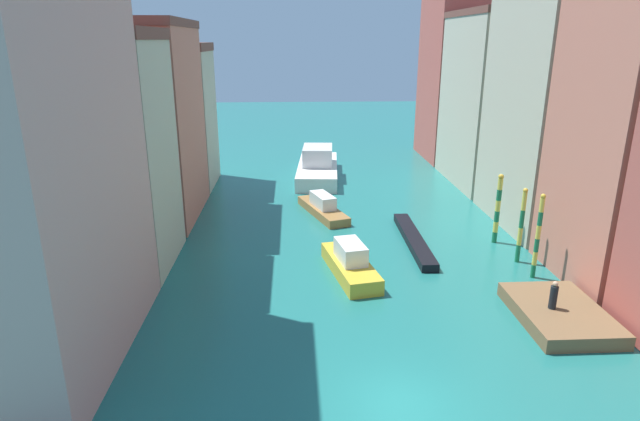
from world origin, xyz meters
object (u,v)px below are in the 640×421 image
(mooring_pole_1, at_px, (521,225))
(mooring_pole_2, at_px, (498,208))
(motorboat_1, at_px, (323,207))
(waterfront_dock, at_px, (559,314))
(person_on_dock, at_px, (554,296))
(vaporetto_white, at_px, (318,167))
(gondola_black, at_px, (414,240))
(motorboat_0, at_px, (350,263))
(mooring_pole_0, at_px, (538,236))

(mooring_pole_1, bearing_deg, mooring_pole_2, 93.37)
(mooring_pole_2, bearing_deg, motorboat_1, 149.75)
(waterfront_dock, distance_m, person_on_dock, 1.11)
(mooring_pole_1, height_order, mooring_pole_2, mooring_pole_2)
(waterfront_dock, height_order, motorboat_1, motorboat_1)
(waterfront_dock, bearing_deg, mooring_pole_2, 86.30)
(vaporetto_white, xyz_separation_m, gondola_black, (5.59, -18.06, -0.82))
(mooring_pole_1, relative_size, mooring_pole_2, 0.99)
(motorboat_1, bearing_deg, person_on_dock, -59.33)
(mooring_pole_1, height_order, motorboat_0, mooring_pole_1)
(mooring_pole_0, distance_m, mooring_pole_1, 2.24)
(mooring_pole_0, height_order, mooring_pole_1, mooring_pole_0)
(mooring_pole_0, xyz_separation_m, motorboat_0, (-10.45, 0.93, -1.85))
(waterfront_dock, distance_m, vaporetto_white, 30.39)
(vaporetto_white, height_order, gondola_black, vaporetto_white)
(person_on_dock, xyz_separation_m, motorboat_0, (-9.13, 5.86, -0.66))
(mooring_pole_2, distance_m, motorboat_0, 11.38)
(vaporetto_white, bearing_deg, mooring_pole_1, -62.30)
(waterfront_dock, height_order, vaporetto_white, vaporetto_white)
(mooring_pole_1, bearing_deg, motorboat_1, 139.22)
(vaporetto_white, bearing_deg, person_on_dock, -70.85)
(mooring_pole_0, distance_m, vaporetto_white, 26.27)
(waterfront_dock, xyz_separation_m, motorboat_1, (-10.56, 16.95, 0.22))
(motorboat_0, bearing_deg, gondola_black, 44.47)
(mooring_pole_1, distance_m, motorboat_1, 15.20)
(waterfront_dock, relative_size, mooring_pole_2, 1.20)
(motorboat_1, bearing_deg, motorboat_0, -85.06)
(mooring_pole_0, height_order, motorboat_1, mooring_pole_0)
(mooring_pole_1, height_order, gondola_black, mooring_pole_1)
(person_on_dock, bearing_deg, motorboat_0, 147.31)
(mooring_pole_0, xyz_separation_m, mooring_pole_2, (-0.18, 5.55, -0.12))
(person_on_dock, xyz_separation_m, vaporetto_white, (-9.94, 28.62, -0.28))
(person_on_dock, relative_size, mooring_pole_2, 0.30)
(mooring_pole_1, distance_m, gondola_black, 6.95)
(motorboat_0, bearing_deg, waterfront_dock, -31.10)
(vaporetto_white, bearing_deg, waterfront_dock, -69.99)
(mooring_pole_2, bearing_deg, mooring_pole_1, -86.63)
(mooring_pole_2, relative_size, gondola_black, 0.50)
(mooring_pole_2, xyz_separation_m, vaporetto_white, (-11.07, 18.15, -1.35))
(vaporetto_white, bearing_deg, mooring_pole_2, -58.62)
(mooring_pole_2, distance_m, gondola_black, 5.89)
(motorboat_0, xyz_separation_m, motorboat_1, (-0.97, 11.16, -0.13))
(mooring_pole_0, relative_size, motorboat_0, 0.78)
(gondola_black, bearing_deg, mooring_pole_0, -44.83)
(mooring_pole_0, bearing_deg, person_on_dock, -104.97)
(vaporetto_white, relative_size, gondola_black, 1.24)
(mooring_pole_1, distance_m, motorboat_0, 10.67)
(gondola_black, bearing_deg, mooring_pole_2, -0.87)
(mooring_pole_2, height_order, gondola_black, mooring_pole_2)
(mooring_pole_0, distance_m, gondola_black, 8.30)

